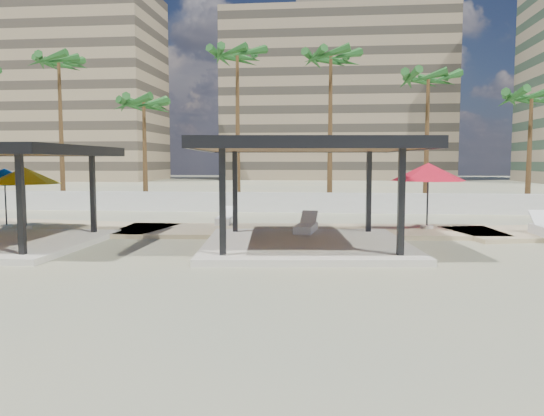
{
  "coord_description": "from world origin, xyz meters",
  "views": [
    {
      "loc": [
        2.95,
        -15.48,
        3.06
      ],
      "look_at": [
        0.95,
        3.19,
        1.4
      ],
      "focal_mm": 35.0,
      "sensor_mm": 36.0,
      "label": 1
    }
  ],
  "objects_px": {
    "pavilion_central": "(306,184)",
    "lounger_b": "(306,228)",
    "umbrella_a": "(5,177)",
    "umbrella_c": "(428,172)",
    "lounger_a": "(225,219)"
  },
  "relations": [
    {
      "from": "pavilion_central",
      "to": "lounger_b",
      "type": "bearing_deg",
      "value": 86.24
    },
    {
      "from": "pavilion_central",
      "to": "umbrella_a",
      "type": "distance_m",
      "value": 13.51
    },
    {
      "from": "umbrella_c",
      "to": "lounger_b",
      "type": "xyz_separation_m",
      "value": [
        -5.11,
        -1.88,
        -2.22
      ]
    },
    {
      "from": "lounger_a",
      "to": "lounger_b",
      "type": "bearing_deg",
      "value": -128.92
    },
    {
      "from": "lounger_a",
      "to": "lounger_b",
      "type": "relative_size",
      "value": 0.91
    },
    {
      "from": "umbrella_a",
      "to": "lounger_a",
      "type": "distance_m",
      "value": 9.72
    },
    {
      "from": "umbrella_a",
      "to": "lounger_b",
      "type": "height_order",
      "value": "umbrella_a"
    },
    {
      "from": "umbrella_a",
      "to": "lounger_a",
      "type": "xyz_separation_m",
      "value": [
        9.16,
        2.53,
        -2.03
      ]
    },
    {
      "from": "umbrella_a",
      "to": "lounger_b",
      "type": "distance_m",
      "value": 13.23
    },
    {
      "from": "lounger_a",
      "to": "umbrella_a",
      "type": "bearing_deg",
      "value": 101.83
    },
    {
      "from": "umbrella_a",
      "to": "umbrella_c",
      "type": "distance_m",
      "value": 18.26
    },
    {
      "from": "pavilion_central",
      "to": "umbrella_c",
      "type": "height_order",
      "value": "pavilion_central"
    },
    {
      "from": "pavilion_central",
      "to": "lounger_b",
      "type": "xyz_separation_m",
      "value": [
        -0.11,
        2.68,
        -1.89
      ]
    },
    {
      "from": "lounger_a",
      "to": "lounger_b",
      "type": "height_order",
      "value": "lounger_b"
    },
    {
      "from": "umbrella_c",
      "to": "lounger_a",
      "type": "distance_m",
      "value": 9.34
    }
  ]
}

